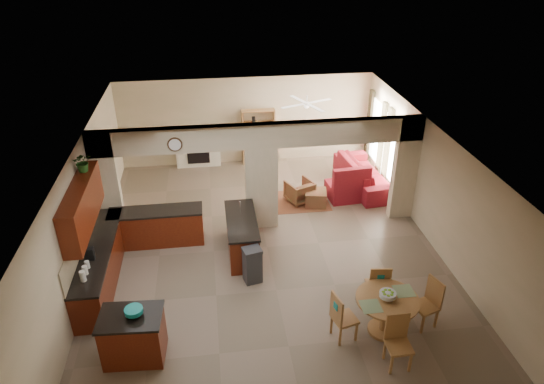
{
  "coord_description": "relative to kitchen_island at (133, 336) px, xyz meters",
  "views": [
    {
      "loc": [
        -1.19,
        -9.58,
        6.82
      ],
      "look_at": [
        0.17,
        0.3,
        1.35
      ],
      "focal_mm": 32.0,
      "sensor_mm": 36.0,
      "label": 1
    }
  ],
  "objects": [
    {
      "name": "floor",
      "position": [
        2.76,
        3.03,
        -0.47
      ],
      "size": [
        10.0,
        10.0,
        0.0
      ],
      "primitive_type": "plane",
      "color": "#786653",
      "rests_on": "ground"
    },
    {
      "name": "ceiling",
      "position": [
        2.76,
        3.03,
        2.33
      ],
      "size": [
        10.0,
        10.0,
        0.0
      ],
      "primitive_type": "plane",
      "rotation": [
        3.14,
        0.0,
        0.0
      ],
      "color": "white",
      "rests_on": "wall_back"
    },
    {
      "name": "wall_back",
      "position": [
        2.76,
        8.03,
        0.93
      ],
      "size": [
        8.0,
        0.0,
        8.0
      ],
      "primitive_type": "plane",
      "rotation": [
        1.57,
        0.0,
        0.0
      ],
      "color": "beige",
      "rests_on": "floor"
    },
    {
      "name": "wall_front",
      "position": [
        2.76,
        -1.97,
        0.93
      ],
      "size": [
        8.0,
        0.0,
        8.0
      ],
      "primitive_type": "plane",
      "rotation": [
        -1.57,
        0.0,
        0.0
      ],
      "color": "beige",
      "rests_on": "floor"
    },
    {
      "name": "wall_left",
      "position": [
        -1.24,
        3.03,
        0.93
      ],
      "size": [
        0.0,
        10.0,
        10.0
      ],
      "primitive_type": "plane",
      "rotation": [
        1.57,
        0.0,
        1.57
      ],
      "color": "beige",
      "rests_on": "floor"
    },
    {
      "name": "wall_right",
      "position": [
        6.76,
        3.03,
        0.93
      ],
      "size": [
        0.0,
        10.0,
        10.0
      ],
      "primitive_type": "plane",
      "rotation": [
        1.57,
        0.0,
        -1.57
      ],
      "color": "beige",
      "rests_on": "floor"
    },
    {
      "name": "partition_left_pier",
      "position": [
        -0.94,
        4.03,
        0.93
      ],
      "size": [
        0.6,
        0.25,
        2.8
      ],
      "primitive_type": "cube",
      "color": "beige",
      "rests_on": "floor"
    },
    {
      "name": "partition_center_pier",
      "position": [
        2.76,
        4.03,
        0.63
      ],
      "size": [
        0.8,
        0.25,
        2.2
      ],
      "primitive_type": "cube",
      "color": "beige",
      "rests_on": "floor"
    },
    {
      "name": "partition_right_pier",
      "position": [
        6.46,
        4.03,
        0.93
      ],
      "size": [
        0.6,
        0.25,
        2.8
      ],
      "primitive_type": "cube",
      "color": "beige",
      "rests_on": "floor"
    },
    {
      "name": "partition_header",
      "position": [
        2.76,
        4.03,
        2.03
      ],
      "size": [
        8.0,
        0.25,
        0.6
      ],
      "primitive_type": "cube",
      "color": "beige",
      "rests_on": "partition_center_pier"
    },
    {
      "name": "kitchen_counter",
      "position": [
        -0.5,
        2.79,
        -0.01
      ],
      "size": [
        2.52,
        3.29,
        1.48
      ],
      "color": "#491108",
      "rests_on": "floor"
    },
    {
      "name": "upper_cabinets",
      "position": [
        -1.06,
        2.23,
        1.45
      ],
      "size": [
        0.35,
        2.4,
        0.9
      ],
      "primitive_type": "cube",
      "color": "#491108",
      "rests_on": "wall_left"
    },
    {
      "name": "peninsula",
      "position": [
        2.16,
        2.92,
        -0.02
      ],
      "size": [
        0.7,
        1.85,
        0.91
      ],
      "color": "#491108",
      "rests_on": "floor"
    },
    {
      "name": "wall_clock",
      "position": [
        0.76,
        3.88,
        1.98
      ],
      "size": [
        0.34,
        0.03,
        0.34
      ],
      "primitive_type": "cylinder",
      "rotation": [
        1.57,
        0.0,
        0.0
      ],
      "color": "#4C2E19",
      "rests_on": "partition_header"
    },
    {
      "name": "rug",
      "position": [
        3.96,
        5.13,
        -0.47
      ],
      "size": [
        1.6,
        1.3,
        0.01
      ],
      "primitive_type": "cube",
      "color": "brown",
      "rests_on": "floor"
    },
    {
      "name": "fireplace",
      "position": [
        1.16,
        7.87,
        0.14
      ],
      "size": [
        1.6,
        0.35,
        1.2
      ],
      "color": "#EEE6CE",
      "rests_on": "floor"
    },
    {
      "name": "shelving_unit",
      "position": [
        3.11,
        7.85,
        0.43
      ],
      "size": [
        1.0,
        0.32,
        1.8
      ],
      "primitive_type": "cube",
      "color": "#9D6436",
      "rests_on": "floor"
    },
    {
      "name": "window_a",
      "position": [
        6.73,
        5.33,
        0.73
      ],
      "size": [
        0.02,
        0.9,
        1.9
      ],
      "primitive_type": "cube",
      "color": "white",
      "rests_on": "wall_right"
    },
    {
      "name": "window_b",
      "position": [
        6.73,
        7.03,
        0.73
      ],
      "size": [
        0.02,
        0.9,
        1.9
      ],
      "primitive_type": "cube",
      "color": "white",
      "rests_on": "wall_right"
    },
    {
      "name": "glazed_door",
      "position": [
        6.73,
        6.18,
        0.58
      ],
      "size": [
        0.02,
        0.7,
        2.1
      ],
      "primitive_type": "cube",
      "color": "white",
      "rests_on": "wall_right"
    },
    {
      "name": "drape_a_left",
      "position": [
        6.69,
        4.73,
        0.73
      ],
      "size": [
        0.1,
        0.28,
        2.3
      ],
      "primitive_type": "cube",
      "color": "#45221B",
      "rests_on": "wall_right"
    },
    {
      "name": "drape_a_right",
      "position": [
        6.69,
        5.93,
        0.73
      ],
      "size": [
        0.1,
        0.28,
        2.3
      ],
      "primitive_type": "cube",
      "color": "#45221B",
      "rests_on": "wall_right"
    },
    {
      "name": "drape_b_left",
      "position": [
        6.69,
        6.43,
        0.73
      ],
      "size": [
        0.1,
        0.28,
        2.3
      ],
      "primitive_type": "cube",
      "color": "#45221B",
      "rests_on": "wall_right"
    },
    {
      "name": "drape_b_right",
      "position": [
        6.69,
        7.63,
        0.73
      ],
      "size": [
        0.1,
        0.28,
        2.3
      ],
      "primitive_type": "cube",
      "color": "#45221B",
      "rests_on": "wall_right"
    },
    {
      "name": "ceiling_fan",
      "position": [
        4.26,
        6.03,
        2.09
      ],
      "size": [
        1.0,
        1.0,
        0.1
      ],
      "primitive_type": "cylinder",
      "color": "white",
      "rests_on": "ceiling"
    },
    {
      "name": "kitchen_island",
      "position": [
        0.0,
        0.0,
        0.0
      ],
      "size": [
        1.14,
        0.85,
        0.94
      ],
      "rotation": [
        0.0,
        0.0,
        -0.06
      ],
      "color": "#491108",
      "rests_on": "floor"
    },
    {
      "name": "teal_bowl",
      "position": [
        0.08,
        0.01,
        0.54
      ],
      "size": [
        0.32,
        0.32,
        0.15
      ],
      "primitive_type": "cylinder",
      "color": "teal",
      "rests_on": "kitchen_island"
    },
    {
      "name": "trash_can",
      "position": [
        2.3,
        1.82,
        -0.09
      ],
      "size": [
        0.43,
        0.39,
        0.77
      ],
      "primitive_type": "cube",
      "rotation": [
        0.0,
        0.0,
        0.24
      ],
      "color": "#303033",
      "rests_on": "floor"
    },
    {
      "name": "dining_table",
      "position": [
        4.63,
        -0.02,
        0.05
      ],
      "size": [
        1.18,
        1.18,
        0.8
      ],
      "color": "#9D6436",
      "rests_on": "floor"
    },
    {
      "name": "fruit_bowl",
      "position": [
        4.61,
        -0.02,
        0.41
      ],
      "size": [
        0.31,
        0.31,
        0.16
      ],
      "primitive_type": "cylinder",
      "color": "#77BE28",
      "rests_on": "dining_table"
    },
    {
      "name": "sofa",
      "position": [
        6.06,
        5.81,
        -0.09
      ],
      "size": [
        2.75,
        1.31,
        0.78
      ],
      "primitive_type": "imported",
      "rotation": [
        0.0,
        0.0,
        1.67
      ],
      "color": "maroon",
      "rests_on": "floor"
    },
    {
      "name": "chaise",
      "position": [
        5.34,
        5.18,
        -0.26
      ],
      "size": [
        1.15,
        0.97,
        0.43
      ],
      "primitive_type": "cube",
      "rotation": [
        0.0,
        0.0,
        0.09
      ],
      "color": "maroon",
      "rests_on": "floor"
    },
    {
      "name": "armchair",
      "position": [
        3.96,
        5.15,
        -0.16
      ],
      "size": [
        0.88,
        0.89,
        0.62
      ],
      "primitive_type": "imported",
      "rotation": [
        0.0,
        0.0,
        3.54
      ],
      "color": "maroon",
      "rests_on": "floor"
    },
    {
      "name": "ottoman",
      "position": [
        4.37,
        4.9,
        -0.26
      ],
      "size": [
        0.68,
        0.68,
        0.42
      ],
      "primitive_type": "cube",
      "rotation": [
        0.0,
        0.0,
        -0.19
      ],
      "color": "maroon",
      "rests_on": "floor"
    },
    {
      "name": "plant",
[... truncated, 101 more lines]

